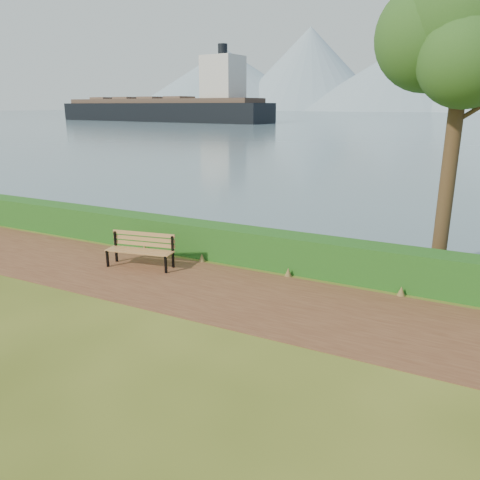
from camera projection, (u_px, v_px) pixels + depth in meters
The scene contains 8 objects.
ground at pixel (196, 292), 11.45m from camera, with size 140.00×140.00×0.00m, color #455017.
path at pixel (203, 288), 11.71m from camera, with size 40.00×3.40×0.01m, color #56301D.
hedge at pixel (244, 245), 13.54m from camera, with size 32.00×0.85×1.00m, color #1A4714.
water at pixel (475, 114), 233.71m from camera, with size 700.00×510.00×0.00m, color #496475.
mountains at pixel (471, 73), 354.89m from camera, with size 585.00×190.00×70.00m.
bench at pixel (141, 247), 13.15m from camera, with size 1.99×0.90×0.97m.
tree at pixel (466, 26), 11.34m from camera, with size 4.37×3.63×8.41m.
cargo_ship at pixel (166, 110), 129.17m from camera, with size 69.34×18.07×20.82m.
Camera 1 is at (5.81, -8.99, 4.41)m, focal length 35.00 mm.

